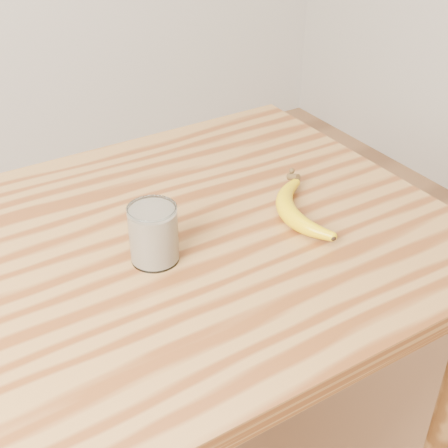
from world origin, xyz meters
TOP-DOWN VIEW (x-y plane):
  - table at (0.00, 0.00)m, footprint 1.20×0.80m
  - smoothie_glass at (0.05, -0.04)m, footprint 0.08×0.08m
  - banana at (0.31, -0.06)m, footprint 0.19×0.30m

SIDE VIEW (x-z plane):
  - table at x=0.00m, z-range 0.32..1.22m
  - banana at x=0.31m, z-range 0.90..0.94m
  - smoothie_glass at x=0.05m, z-range 0.90..1.00m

